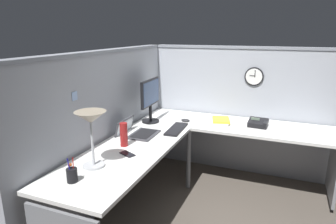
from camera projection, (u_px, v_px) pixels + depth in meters
ground_plane at (197, 197)px, 3.25m from camera, size 6.80×6.80×0.00m
cubicle_wall_back at (107, 128)px, 3.02m from camera, size 2.57×0.12×1.58m
cubicle_wall_right at (239, 110)px, 3.72m from camera, size 0.12×2.37×1.58m
desk at (199, 148)px, 2.93m from camera, size 2.35×2.15×0.73m
monitor at (150, 97)px, 3.37m from camera, size 0.46×0.20×0.50m
laptop at (135, 132)px, 3.04m from camera, size 0.35×0.39×0.22m
keyboard at (176, 129)px, 3.16m from camera, size 0.44×0.16×0.02m
computer_mouse at (185, 120)px, 3.46m from camera, size 0.06×0.10×0.03m
desk_lamp_dome at (91, 122)px, 2.22m from camera, size 0.24×0.24×0.44m
pen_cup at (72, 175)px, 2.07m from camera, size 0.08×0.08×0.18m
cell_phone at (127, 154)px, 2.54m from camera, size 0.12×0.16×0.01m
thermos_flask at (124, 135)px, 2.70m from camera, size 0.07×0.07×0.22m
office_phone at (259, 123)px, 3.27m from camera, size 0.20×0.22×0.11m
book_stack at (220, 121)px, 3.41m from camera, size 0.32×0.26×0.04m
wall_clock at (254, 76)px, 3.50m from camera, size 0.04×0.22×0.22m
pinned_note_leftmost at (75, 96)px, 2.42m from camera, size 0.06×0.00×0.07m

